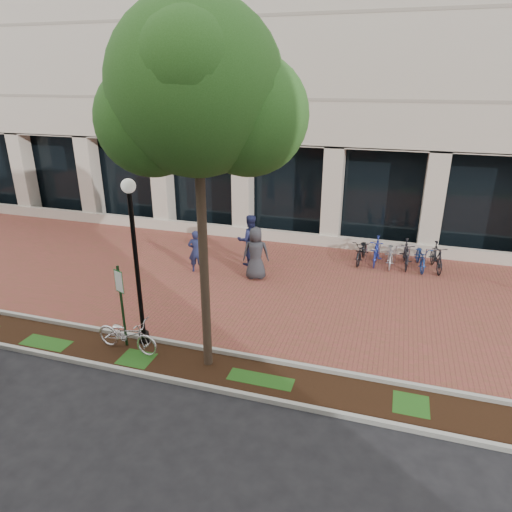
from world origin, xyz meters
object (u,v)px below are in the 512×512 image
(lamppost, at_px, (136,256))
(parking_sign, at_px, (121,296))
(bike_rack_cluster, at_px, (398,254))
(pedestrian_right, at_px, (256,253))
(street_tree, at_px, (200,100))
(locked_bicycle, at_px, (127,335))
(pedestrian_left, at_px, (196,251))
(pedestrian_mid, at_px, (250,240))

(lamppost, bearing_deg, parking_sign, -140.04)
(lamppost, bearing_deg, bike_rack_cluster, 49.89)
(parking_sign, distance_m, pedestrian_right, 5.73)
(pedestrian_right, bearing_deg, street_tree, 78.77)
(lamppost, relative_size, street_tree, 0.54)
(locked_bicycle, bearing_deg, bike_rack_cluster, -33.90)
(lamppost, distance_m, pedestrian_left, 5.28)
(parking_sign, bearing_deg, bike_rack_cluster, 71.36)
(pedestrian_mid, bearing_deg, pedestrian_left, 7.70)
(bike_rack_cluster, bearing_deg, locked_bicycle, -129.68)
(street_tree, bearing_deg, lamppost, 169.89)
(locked_bicycle, xyz_separation_m, pedestrian_mid, (1.25, 6.69, 0.51))
(street_tree, distance_m, bike_rack_cluster, 10.98)
(parking_sign, xyz_separation_m, street_tree, (2.51, -0.07, 4.89))
(locked_bicycle, relative_size, pedestrian_mid, 0.93)
(parking_sign, height_order, pedestrian_mid, parking_sign)
(lamppost, height_order, street_tree, street_tree)
(parking_sign, bearing_deg, pedestrian_mid, 99.47)
(locked_bicycle, distance_m, pedestrian_left, 5.47)
(pedestrian_mid, relative_size, pedestrian_right, 1.04)
(bike_rack_cluster, bearing_deg, pedestrian_left, -159.03)
(pedestrian_mid, relative_size, bike_rack_cluster, 0.57)
(locked_bicycle, xyz_separation_m, pedestrian_left, (-0.44, 5.44, 0.32))
(street_tree, relative_size, bike_rack_cluster, 2.39)
(street_tree, xyz_separation_m, pedestrian_left, (-2.76, 5.32, -5.59))
(lamppost, distance_m, pedestrian_mid, 6.47)
(street_tree, bearing_deg, bike_rack_cluster, 61.60)
(pedestrian_mid, height_order, bike_rack_cluster, pedestrian_mid)
(parking_sign, bearing_deg, lamppost, 61.89)
(lamppost, xyz_separation_m, pedestrian_left, (-0.63, 4.94, -1.76))
(street_tree, bearing_deg, pedestrian_left, 117.45)
(street_tree, relative_size, locked_bicycle, 4.54)
(locked_bicycle, distance_m, pedestrian_right, 5.83)
(street_tree, height_order, pedestrian_left, street_tree)
(lamppost, bearing_deg, pedestrian_mid, 80.25)
(parking_sign, relative_size, pedestrian_mid, 1.18)
(street_tree, relative_size, pedestrian_left, 5.24)
(parking_sign, relative_size, pedestrian_left, 1.46)
(lamppost, relative_size, pedestrian_mid, 2.27)
(parking_sign, distance_m, lamppost, 1.17)
(street_tree, bearing_deg, pedestrian_right, 94.94)
(pedestrian_left, bearing_deg, pedestrian_right, 166.96)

